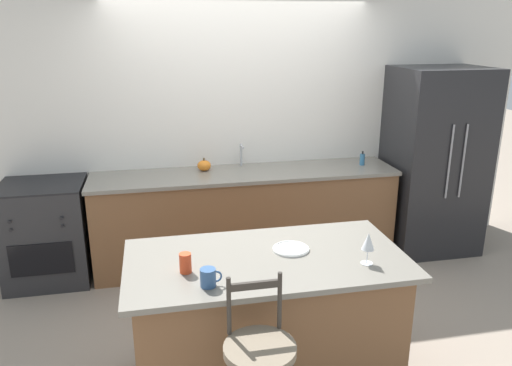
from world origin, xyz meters
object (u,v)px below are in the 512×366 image
(oven_range, at_px, (47,232))
(wine_glass, at_px, (368,242))
(refrigerator, at_px, (434,161))
(coffee_mug, at_px, (209,278))
(soap_bottle, at_px, (362,159))
(dinner_plate, at_px, (291,249))
(tumbler_cup, at_px, (185,263))
(pumpkin_decoration, at_px, (204,166))

(oven_range, bearing_deg, wine_glass, -41.50)
(refrigerator, bearing_deg, coffee_mug, -141.82)
(oven_range, distance_m, soap_bottle, 3.10)
(refrigerator, bearing_deg, oven_range, 179.28)
(dinner_plate, bearing_deg, refrigerator, 39.83)
(refrigerator, distance_m, oven_range, 3.85)
(oven_range, relative_size, soap_bottle, 6.61)
(refrigerator, bearing_deg, tumbler_cup, -145.70)
(wine_glass, bearing_deg, tumbler_cup, 174.12)
(pumpkin_decoration, bearing_deg, tumbler_cup, -99.19)
(wine_glass, xyz_separation_m, soap_bottle, (0.82, 1.99, -0.05))
(refrigerator, xyz_separation_m, coffee_mug, (-2.55, -2.01, 0.01))
(oven_range, xyz_separation_m, dinner_plate, (1.84, -1.70, 0.44))
(coffee_mug, bearing_deg, wine_glass, 4.55)
(refrigerator, distance_m, pumpkin_decoration, 2.35)
(wine_glass, distance_m, soap_bottle, 2.15)
(soap_bottle, bearing_deg, oven_range, -179.85)
(refrigerator, xyz_separation_m, wine_glass, (-1.58, -1.93, 0.10))
(dinner_plate, relative_size, soap_bottle, 1.66)
(tumbler_cup, distance_m, soap_bottle, 2.67)
(oven_range, bearing_deg, tumbler_cup, -58.31)
(refrigerator, xyz_separation_m, pumpkin_decoration, (-2.34, 0.17, 0.04))
(coffee_mug, relative_size, pumpkin_decoration, 0.94)
(coffee_mug, bearing_deg, dinner_plate, 31.84)
(dinner_plate, height_order, coffee_mug, coffee_mug)
(coffee_mug, distance_m, soap_bottle, 2.73)
(oven_range, xyz_separation_m, wine_glass, (2.24, -1.98, 0.58))
(refrigerator, distance_m, soap_bottle, 0.77)
(oven_range, relative_size, wine_glass, 4.65)
(coffee_mug, bearing_deg, pumpkin_decoration, 84.52)
(refrigerator, xyz_separation_m, oven_range, (-3.82, 0.05, -0.48))
(refrigerator, relative_size, wine_glass, 9.42)
(dinner_plate, bearing_deg, pumpkin_decoration, 101.24)
(dinner_plate, height_order, pumpkin_decoration, pumpkin_decoration)
(tumbler_cup, xyz_separation_m, soap_bottle, (1.90, 1.87, 0.03))
(pumpkin_decoration, relative_size, soap_bottle, 0.92)
(wine_glass, height_order, coffee_mug, wine_glass)
(coffee_mug, bearing_deg, refrigerator, 38.18)
(wine_glass, distance_m, coffee_mug, 0.98)
(refrigerator, xyz_separation_m, tumbler_cup, (-2.67, -1.82, 0.01))
(soap_bottle, bearing_deg, refrigerator, -4.17)
(wine_glass, xyz_separation_m, coffee_mug, (-0.97, -0.08, -0.09))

